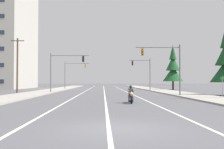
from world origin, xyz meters
TOP-DOWN VIEW (x-y plane):
  - ground_plane at (0.00, 0.00)m, footprint 400.00×400.00m
  - lane_stripe_center at (-0.29, 45.00)m, footprint 0.16×100.00m
  - lane_stripe_left at (-3.69, 45.00)m, footprint 0.16×100.00m
  - lane_stripe_right at (3.48, 45.00)m, footprint 0.16×100.00m
  - sidewalk_kerb_right at (10.32, 40.00)m, footprint 4.40×110.00m
  - sidewalk_kerb_left at (-10.32, 40.00)m, footprint 4.40×110.00m
  - motorcycle_with_rider at (1.78, 11.90)m, footprint 0.70×2.19m
  - traffic_signal_near_right at (7.12, 21.62)m, footprint 5.37×0.37m
  - traffic_signal_near_left at (-6.93, 32.21)m, footprint 6.06×0.37m
  - traffic_signal_mid_right at (7.41, 41.30)m, footprint 4.09×0.37m
  - traffic_signal_mid_left at (-7.45, 50.21)m, footprint 5.40×0.48m
  - utility_pole_left_near at (-14.04, 32.67)m, footprint 2.07×0.26m
  - conifer_tree_right_verge_far at (14.52, 47.08)m, footprint 4.39×4.39m
  - street_sign at (13.49, 20.90)m, footprint 0.44×0.07m

SIDE VIEW (x-z plane):
  - ground_plane at x=0.00m, z-range 0.00..0.00m
  - lane_stripe_center at x=-0.29m, z-range 0.00..0.01m
  - lane_stripe_left at x=-3.69m, z-range 0.00..0.01m
  - lane_stripe_right at x=3.48m, z-range 0.00..0.01m
  - sidewalk_kerb_right at x=10.32m, z-range 0.00..0.14m
  - sidewalk_kerb_left at x=-10.32m, z-range 0.00..0.14m
  - motorcycle_with_rider at x=1.78m, z-range -0.14..1.32m
  - street_sign at x=13.49m, z-range 0.30..2.70m
  - traffic_signal_mid_right at x=7.41m, z-range 0.95..7.15m
  - traffic_signal_near_right at x=7.12m, z-range 1.03..7.23m
  - traffic_signal_mid_left at x=-7.45m, z-range 1.03..7.23m
  - traffic_signal_near_left at x=-6.93m, z-range 1.07..7.27m
  - conifer_tree_right_verge_far at x=14.52m, z-range -0.40..9.26m
  - utility_pole_left_near at x=-14.04m, z-range 0.20..8.81m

